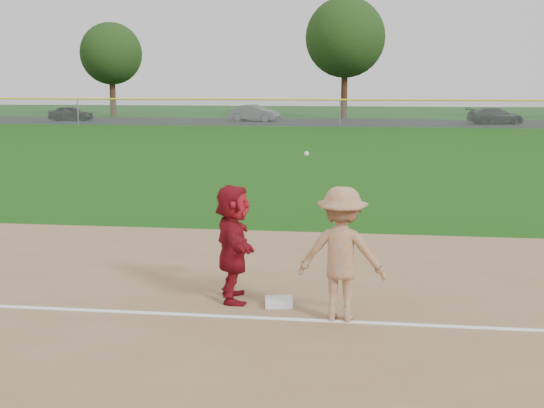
# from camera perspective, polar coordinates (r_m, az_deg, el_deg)

# --- Properties ---
(ground) EXTENTS (160.00, 160.00, 0.00)m
(ground) POSITION_cam_1_polar(r_m,az_deg,el_deg) (10.88, -1.03, -8.18)
(ground) COLOR #15460D
(ground) RESTS_ON ground
(foul_line) EXTENTS (60.00, 0.10, 0.01)m
(foul_line) POSITION_cam_1_polar(r_m,az_deg,el_deg) (10.12, -1.70, -9.47)
(foul_line) COLOR white
(foul_line) RESTS_ON infield_dirt
(parking_asphalt) EXTENTS (120.00, 10.00, 0.01)m
(parking_asphalt) POSITION_cam_1_polar(r_m,az_deg,el_deg) (56.32, 5.87, 6.82)
(parking_asphalt) COLOR black
(parking_asphalt) RESTS_ON ground
(first_base) EXTENTS (0.48, 0.48, 0.09)m
(first_base) POSITION_cam_1_polar(r_m,az_deg,el_deg) (10.65, 0.57, -8.19)
(first_base) COLOR silver
(first_base) RESTS_ON infield_dirt
(base_runner) EXTENTS (0.93, 1.80, 1.85)m
(base_runner) POSITION_cam_1_polar(r_m,az_deg,el_deg) (10.66, -3.26, -3.28)
(base_runner) COLOR maroon
(base_runner) RESTS_ON infield_dirt
(car_left) EXTENTS (3.79, 1.80, 1.25)m
(car_left) POSITION_cam_1_polar(r_m,az_deg,el_deg) (60.47, -16.46, 7.29)
(car_left) COLOR black
(car_left) RESTS_ON parking_asphalt
(car_mid) EXTENTS (4.39, 2.38, 1.37)m
(car_mid) POSITION_cam_1_polar(r_m,az_deg,el_deg) (57.24, -1.47, 7.62)
(car_mid) COLOR #585C60
(car_mid) RESTS_ON parking_asphalt
(car_right) EXTENTS (4.67, 2.79, 1.27)m
(car_right) POSITION_cam_1_polar(r_m,az_deg,el_deg) (56.34, 18.20, 7.01)
(car_right) COLOR black
(car_right) RESTS_ON parking_asphalt
(first_base_play) EXTENTS (1.33, 0.98, 2.40)m
(first_base_play) POSITION_cam_1_polar(r_m,az_deg,el_deg) (9.84, 5.84, -4.18)
(first_base_play) COLOR gray
(first_base_play) RESTS_ON infield_dirt
(outfield_fence) EXTENTS (110.00, 0.12, 110.00)m
(outfield_fence) POSITION_cam_1_polar(r_m,az_deg,el_deg) (50.24, 5.72, 8.63)
(outfield_fence) COLOR #999EA0
(outfield_fence) RESTS_ON ground
(tree_1) EXTENTS (5.80, 5.80, 8.75)m
(tree_1) POSITION_cam_1_polar(r_m,az_deg,el_deg) (67.47, -13.32, 12.13)
(tree_1) COLOR #372014
(tree_1) RESTS_ON ground
(tree_2) EXTENTS (7.00, 7.00, 10.58)m
(tree_2) POSITION_cam_1_polar(r_m,az_deg,el_deg) (61.82, 6.14, 13.67)
(tree_2) COLOR #321C12
(tree_2) RESTS_ON ground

